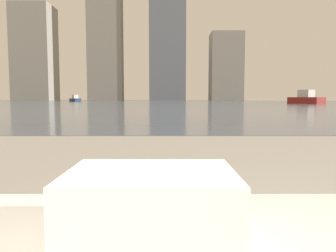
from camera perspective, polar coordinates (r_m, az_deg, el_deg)
The scene contains 7 objects.
towel_stack at distance 0.57m, azimuth -2.71°, elevation -13.67°, with size 0.28×0.21×0.12m.
harbor_water at distance 61.81m, azimuth 0.27°, elevation 4.14°, with size 180.00×110.00×0.01m.
harbor_boat_0 at distance 77.95m, azimuth -15.61°, elevation 4.52°, with size 3.49×4.20×1.54m.
harbor_boat_1 at distance 50.67m, azimuth 23.14°, elevation 4.38°, with size 3.88×5.55×1.98m.
skyline_tower_0 at distance 127.93m, azimuth -21.91°, elevation 11.63°, with size 13.24×11.87×33.23m.
skyline_tower_1 at distance 124.71m, azimuth -10.72°, elevation 20.78°, with size 12.09×6.15×70.29m.
skyline_tower_3 at distance 120.10m, azimuth 10.31°, elevation 10.07°, with size 11.13×9.75×23.67m.
Camera 1 is at (-0.01, 0.20, 0.79)m, focal length 35.00 mm.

